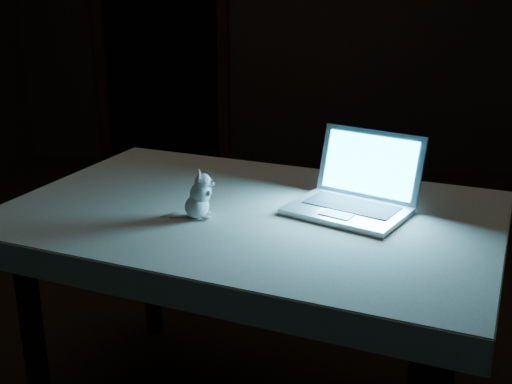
# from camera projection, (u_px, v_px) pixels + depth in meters

# --- Properties ---
(floor) EXTENTS (5.00, 5.00, 0.00)m
(floor) POSITION_uv_depth(u_px,v_px,m) (257.00, 329.00, 2.77)
(floor) COLOR black
(floor) RESTS_ON ground
(doorway) EXTENTS (1.06, 0.36, 2.13)m
(doorway) POSITION_uv_depth(u_px,v_px,m) (161.00, 27.00, 4.92)
(doorway) COLOR black
(doorway) RESTS_ON back_wall
(table) EXTENTS (1.59, 1.24, 0.75)m
(table) POSITION_uv_depth(u_px,v_px,m) (251.00, 318.00, 2.12)
(table) COLOR black
(table) RESTS_ON floor
(tablecloth) EXTENTS (1.79, 1.57, 0.09)m
(tablecloth) POSITION_uv_depth(u_px,v_px,m) (242.00, 227.00, 1.97)
(tablecloth) COLOR beige
(tablecloth) RESTS_ON table
(laptop) EXTENTS (0.44, 0.42, 0.23)m
(laptop) POSITION_uv_depth(u_px,v_px,m) (349.00, 177.00, 1.92)
(laptop) COLOR silver
(laptop) RESTS_ON tablecloth
(plush_mouse) EXTENTS (0.15, 0.15, 0.15)m
(plush_mouse) POSITION_uv_depth(u_px,v_px,m) (197.00, 195.00, 1.91)
(plush_mouse) COLOR silver
(plush_mouse) RESTS_ON tablecloth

